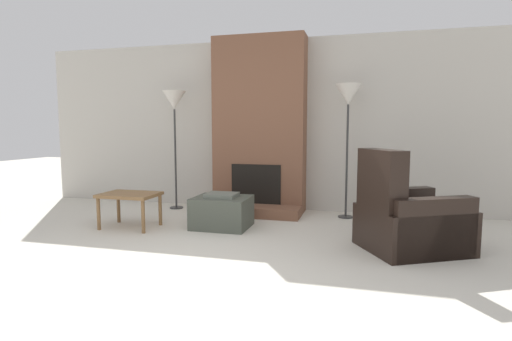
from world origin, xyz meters
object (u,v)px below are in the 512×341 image
(ottoman, at_px, (222,212))
(floor_lamp_left, at_px, (174,104))
(side_table, at_px, (130,198))
(floor_lamp_right, at_px, (348,99))
(armchair, at_px, (406,221))

(ottoman, bearing_deg, floor_lamp_left, 138.70)
(side_table, distance_m, floor_lamp_right, 3.18)
(armchair, bearing_deg, floor_lamp_left, 38.85)
(ottoman, relative_size, floor_lamp_right, 0.37)
(ottoman, distance_m, side_table, 1.17)
(floor_lamp_left, bearing_deg, armchair, -23.39)
(ottoman, distance_m, floor_lamp_right, 2.30)
(ottoman, relative_size, floor_lamp_left, 0.38)
(armchair, height_order, side_table, armchair)
(ottoman, bearing_deg, side_table, -164.69)
(floor_lamp_right, bearing_deg, armchair, -65.15)
(side_table, relative_size, floor_lamp_left, 0.38)
(side_table, bearing_deg, floor_lamp_left, 89.53)
(side_table, bearing_deg, floor_lamp_right, 26.08)
(floor_lamp_left, xyz_separation_m, floor_lamp_right, (2.61, 0.00, 0.03))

